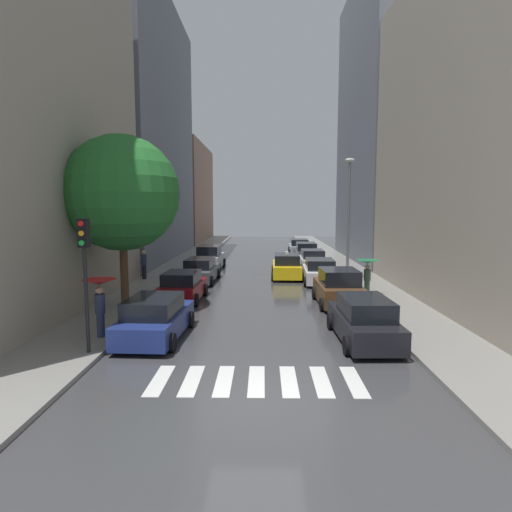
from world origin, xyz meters
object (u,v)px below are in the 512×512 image
Objects in this scene: parked_car_right_third at (319,272)px; parked_car_right_fifth at (306,252)px; pedestrian_near_tree at (99,293)px; taxi_midroad at (287,266)px; parked_car_left_nearest at (155,319)px; parked_car_right_nearest at (364,321)px; traffic_light_left_corner at (84,256)px; parked_car_left_second at (182,287)px; parked_car_right_sixth at (299,247)px; parked_car_right_second at (338,288)px; parked_car_left_third at (201,271)px; parked_car_left_fourth at (210,258)px; street_tree_left at (122,193)px; lamp_post_right at (349,211)px; pedestrian_by_kerb at (367,268)px; parked_car_right_fourth at (312,260)px; pedestrian_foreground at (144,264)px.

parked_car_right_fifth reaches higher than parked_car_right_third.
parked_car_right_fifth is at bearing 158.21° from pedestrian_near_tree.
taxi_midroad is at bearing 43.61° from parked_car_right_third.
parked_car_right_fifth reaches higher than parked_car_left_nearest.
traffic_light_left_corner reaches higher than parked_car_right_nearest.
traffic_light_left_corner reaches higher than taxi_midroad.
parked_car_left_second is 9.43m from taxi_midroad.
pedestrian_near_tree is (-9.49, -28.99, 1.02)m from parked_car_right_sixth.
parked_car_right_nearest is 28.92m from parked_car_right_sixth.
parked_car_right_second reaches higher than parked_car_left_second.
parked_car_right_nearest reaches higher than parked_car_left_third.
parked_car_left_third is 14.49m from traffic_light_left_corner.
traffic_light_left_corner reaches higher than parked_car_left_fourth.
parked_car_right_third is 0.92× the size of parked_car_right_fifth.
parked_car_left_nearest is at bearing -176.05° from parked_car_left_second.
parked_car_left_second is at bearing 155.04° from parked_car_right_fifth.
lamp_post_right is at bearing 33.77° from street_tree_left.
parked_car_left_nearest is 1.08× the size of parked_car_right_third.
parked_car_right_third is 4.88m from pedestrian_by_kerb.
pedestrian_near_tree is at bearing 177.21° from parked_car_left_fourth.
parked_car_right_second is at bearing -104.43° from lamp_post_right.
taxi_midroad is at bearing -42.77° from pedestrian_by_kerb.
parked_car_left_nearest reaches higher than parked_car_left_second.
parked_car_right_nearest is 1.16× the size of parked_car_right_fourth.
parked_car_right_second is 1.94× the size of pedestrian_near_tree.
lamp_post_right is at bearing -114.07° from taxi_midroad.
parked_car_right_third is (7.73, -6.36, -0.11)m from parked_car_left_fourth.
parked_car_left_third is 0.63× the size of lamp_post_right.
parked_car_left_nearest is 0.99× the size of parked_car_right_nearest.
parked_car_left_nearest is 19.21m from parked_car_right_fourth.
parked_car_right_fourth is 2.15× the size of pedestrian_by_kerb.
parked_car_right_sixth is at bearing 0.34° from parked_car_right_fourth.
parked_car_right_second is 11.26m from pedestrian_near_tree.
parked_car_left_nearest is 12.97m from pedestrian_foreground.
pedestrian_by_kerb reaches higher than pedestrian_foreground.
parked_car_right_nearest is at bearing 178.02° from parked_car_right_second.
parked_car_right_sixth is 14.88m from taxi_midroad.
parked_car_right_fifth is 0.59× the size of street_tree_left.
pedestrian_foreground reaches higher than parked_car_right_second.
parked_car_left_second is 11.65m from parked_car_left_fourth.
pedestrian_near_tree is at bearing 101.91° from parked_car_left_nearest.
parked_car_right_fifth is at bearing -0.64° from parked_car_right_fourth.
lamp_post_right reaches higher than parked_car_right_fifth.
pedestrian_by_kerb is 12.90m from street_tree_left.
traffic_light_left_corner is (-9.32, -7.61, 2.45)m from parked_car_right_second.
parked_car_left_second is at bearing 126.18° from parked_car_right_third.
taxi_midroad is 17.68m from traffic_light_left_corner.
parked_car_right_third reaches higher than parked_car_left_second.
pedestrian_by_kerb is (1.72, -15.70, 0.82)m from parked_car_right_fifth.
parked_car_left_fourth is 1.04× the size of parked_car_right_third.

